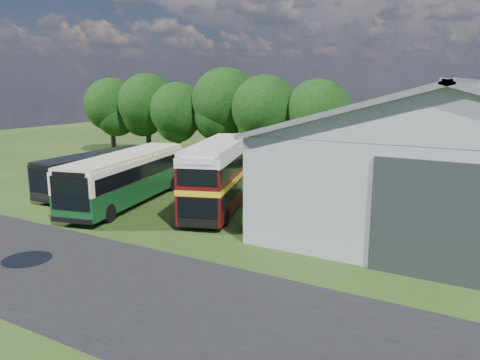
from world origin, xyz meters
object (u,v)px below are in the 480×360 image
Objects in this scene: bus_green_single at (127,177)px; storage_shed at (467,147)px; bus_maroon_double at (219,176)px; bus_dark_single at (98,171)px.

storage_shed is at bearing 10.78° from bus_green_single.
storage_shed is at bearing 8.07° from bus_maroon_double.
bus_maroon_double reaches higher than bus_dark_single.
storage_shed reaches higher than bus_maroon_double.
bus_maroon_double is 0.99× the size of bus_dark_single.
bus_maroon_double reaches higher than bus_green_single.
storage_shed is 2.37× the size of bus_maroon_double.
storage_shed is 2.34× the size of bus_dark_single.
storage_shed reaches higher than bus_green_single.
storage_shed is 21.81m from bus_green_single.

